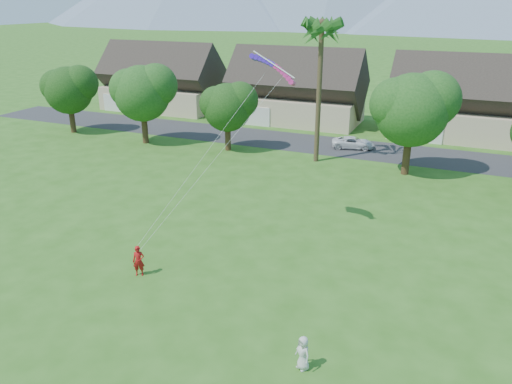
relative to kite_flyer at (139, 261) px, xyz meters
The scene contains 9 objects.
ground 7.04m from the kite_flyer, 47.51° to the right, with size 500.00×500.00×0.00m, color #2D6019.
street 29.24m from the kite_flyer, 80.71° to the left, with size 90.00×7.00×0.01m, color #2D2D30.
kite_flyer is the anchor object (origin of this frame).
watcher 10.91m from the kite_flyer, 18.48° to the right, with size 0.73×0.48×1.49m, color silver.
parked_car 29.25m from the kite_flyer, 80.44° to the left, with size 1.90×4.13×1.15m, color white.
houses_row 38.29m from the kite_flyer, 82.15° to the left, with size 72.75×8.19×8.86m.
tree_row 23.39m from the kite_flyer, 81.07° to the left, with size 62.27×6.67×8.45m.
fan_palm 25.93m from the kite_flyer, 83.35° to the left, with size 3.00×3.00×13.80m.
parafoil_kite 13.09m from the kite_flyer, 58.94° to the left, with size 2.92×1.08×0.50m.
Camera 1 is at (10.32, -13.86, 13.85)m, focal length 35.00 mm.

